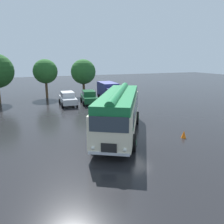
# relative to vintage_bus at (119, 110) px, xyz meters

# --- Properties ---
(ground_plane) EXTENTS (120.00, 120.00, 0.00)m
(ground_plane) POSITION_rel_vintage_bus_xyz_m (0.75, -0.77, -1.89)
(ground_plane) COLOR black
(vintage_bus) EXTENTS (7.19, 9.95, 3.49)m
(vintage_bus) POSITION_rel_vintage_bus_xyz_m (0.00, 0.00, 0.00)
(vintage_bus) COLOR beige
(vintage_bus) RESTS_ON ground
(car_near_left) EXTENTS (2.05, 4.25, 1.66)m
(car_near_left) POSITION_rel_vintage_bus_xyz_m (-1.69, 12.29, -1.05)
(car_near_left) COLOR #B7BABF
(car_near_left) RESTS_ON ground
(car_mid_left) EXTENTS (2.36, 4.38, 1.66)m
(car_mid_left) POSITION_rel_vintage_bus_xyz_m (1.06, 12.26, -1.05)
(car_mid_left) COLOR #144C28
(car_mid_left) RESTS_ON ground
(box_van) EXTENTS (2.52, 5.85, 2.50)m
(box_van) POSITION_rel_vintage_bus_xyz_m (4.08, 12.72, -0.53)
(box_van) COLOR navy
(box_van) RESTS_ON ground
(tree_left_of_centre) EXTENTS (3.53, 3.53, 5.65)m
(tree_left_of_centre) POSITION_rel_vintage_bus_xyz_m (-3.57, 18.69, 2.04)
(tree_left_of_centre) COLOR #4C3823
(tree_left_of_centre) RESTS_ON ground
(tree_centre) EXTENTS (3.78, 3.78, 5.62)m
(tree_centre) POSITION_rel_vintage_bus_xyz_m (2.03, 18.38, 1.84)
(tree_centre) COLOR #4C3823
(tree_centre) RESTS_ON ground
(traffic_cone) EXTENTS (0.36, 0.36, 0.55)m
(traffic_cone) POSITION_rel_vintage_bus_xyz_m (4.08, -2.65, -1.62)
(traffic_cone) COLOR orange
(traffic_cone) RESTS_ON ground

